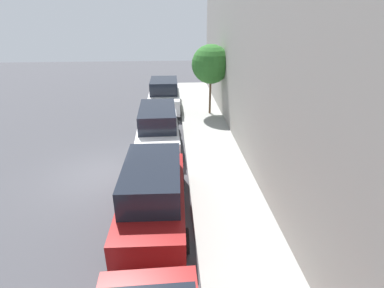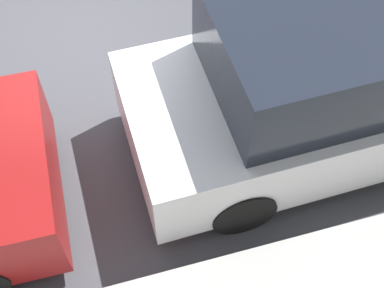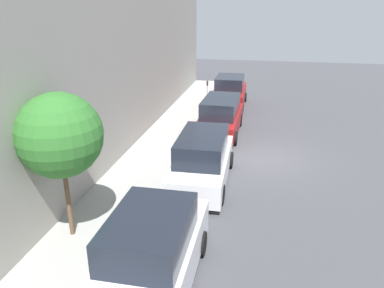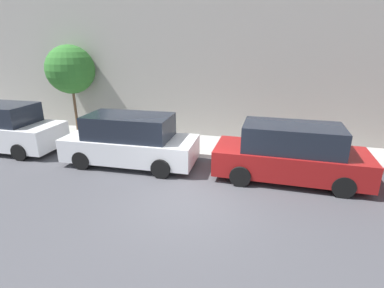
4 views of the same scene
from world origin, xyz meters
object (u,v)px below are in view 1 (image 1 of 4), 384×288
parked_minivan_second (153,193)px  parked_minivan_third (158,127)px  parked_suv_fourth (164,96)px  street_tree (211,64)px

parked_minivan_second → parked_minivan_third: same height
parked_suv_fourth → street_tree: size_ratio=1.16×
parked_suv_fourth → street_tree: street_tree is taller
parked_minivan_third → street_tree: bearing=55.0°
street_tree → parked_suv_fourth: bearing=152.4°
parked_minivan_second → street_tree: (3.01, 10.06, 2.24)m
parked_minivan_third → parked_minivan_second: bearing=-89.5°
parked_suv_fourth → parked_minivan_third: bearing=-92.0°
parked_minivan_third → parked_suv_fourth: bearing=88.0°
parked_minivan_third → street_tree: size_ratio=1.19×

